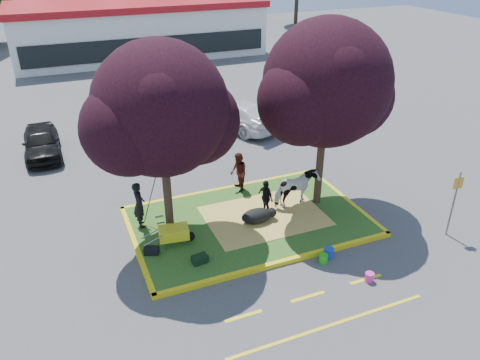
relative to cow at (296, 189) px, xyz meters
name	(u,v)px	position (x,y,z in m)	size (l,w,h in m)	color
ground	(249,223)	(-1.99, -0.24, -0.86)	(90.00, 90.00, 0.00)	#424244
median_island	(249,221)	(-1.99, -0.24, -0.79)	(8.00, 5.00, 0.15)	#214E18
curb_near	(282,262)	(-1.99, -2.82, -0.79)	(8.30, 0.16, 0.15)	yellow
curb_far	(224,189)	(-1.99, 2.34, -0.79)	(8.30, 0.16, 0.15)	yellow
curb_left	(136,247)	(-6.07, -0.24, -0.79)	(0.16, 5.30, 0.15)	yellow
curb_right	(345,199)	(2.09, -0.24, -0.79)	(0.16, 5.30, 0.15)	yellow
straw_bedding	(264,216)	(-1.39, -0.24, -0.71)	(4.20, 3.00, 0.01)	#D5BD57
tree_purple_left	(162,115)	(-4.77, 0.15, 3.50)	(5.06, 4.20, 6.51)	black
tree_purple_right	(327,89)	(0.93, -0.05, 3.70)	(5.30, 4.40, 6.82)	black
fire_lane_stripe_a	(244,316)	(-3.99, -4.44, -0.86)	(1.10, 0.12, 0.01)	yellow
fire_lane_stripe_b	(308,297)	(-1.99, -4.44, -0.86)	(1.10, 0.12, 0.01)	yellow
fire_lane_stripe_c	(366,279)	(0.01, -4.44, -0.86)	(1.10, 0.12, 0.01)	yellow
fire_lane_long	(330,325)	(-1.99, -5.64, -0.86)	(6.00, 0.10, 0.01)	yellow
retail_building	(139,28)	(0.01, 27.75, 1.39)	(20.40, 8.40, 4.40)	silver
cow	(296,189)	(0.00, 0.00, 0.00)	(0.77, 1.69, 1.43)	white
calf	(257,216)	(-1.80, -0.48, -0.47)	(1.15, 0.65, 0.50)	black
handler	(139,205)	(-5.65, 0.87, 0.13)	(0.62, 0.40, 1.69)	black
visitor_a	(239,172)	(-1.51, 1.94, 0.08)	(0.77, 0.60, 1.58)	#431613
visitor_b	(265,197)	(-1.27, -0.04, -0.05)	(0.78, 0.32, 1.33)	black
wheelbarrow	(174,233)	(-4.86, -0.68, -0.27)	(1.73, 0.71, 0.65)	black
gear_bag_dark	(152,251)	(-5.69, -0.90, -0.59)	(0.47, 0.26, 0.24)	black
gear_bag_green	(200,259)	(-4.40, -1.92, -0.59)	(0.48, 0.30, 0.26)	black
sign_post	(455,197)	(4.04, -3.50, 0.61)	(0.34, 0.09, 2.40)	slate
bucket_green	(323,259)	(-0.74, -3.23, -0.71)	(0.29, 0.29, 0.31)	green
bucket_pink	(369,277)	(0.05, -4.53, -0.72)	(0.27, 0.27, 0.29)	#D8309A
bucket_blue	(329,252)	(-0.43, -3.04, -0.70)	(0.31, 0.31, 0.33)	blue
car_black	(42,142)	(-8.58, 8.81, -0.18)	(1.61, 4.00, 1.36)	black
car_silver	(126,137)	(-4.83, 8.10, -0.27)	(1.26, 3.61, 1.19)	#919298
car_red	(171,126)	(-2.43, 8.73, -0.27)	(1.96, 4.26, 1.18)	#A10D10
car_white	(237,115)	(1.16, 8.62, -0.13)	(2.05, 5.05, 1.47)	white
car_grey	(293,104)	(4.78, 9.06, -0.14)	(1.54, 4.43, 1.46)	#515558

